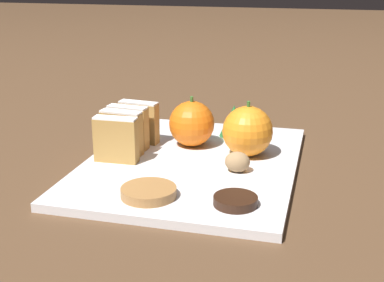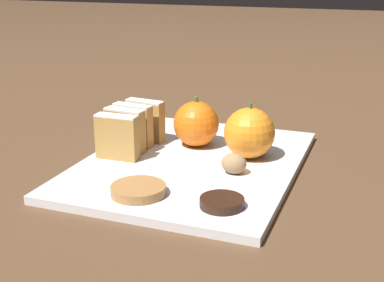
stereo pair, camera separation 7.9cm
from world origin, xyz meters
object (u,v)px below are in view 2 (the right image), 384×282
walnut (234,163)px  chocolate_cookie (222,202)px  orange_near (196,124)px  orange_far (249,133)px

walnut → chocolate_cookie: walnut is taller
orange_near → orange_far: bearing=-13.9°
orange_far → walnut: bearing=-92.0°
walnut → chocolate_cookie: (0.02, -0.11, -0.01)m
orange_near → chocolate_cookie: (0.11, -0.20, -0.03)m
orange_near → chocolate_cookie: orange_near is taller
orange_far → walnut: (-0.00, -0.07, -0.02)m
orange_far → chocolate_cookie: 0.18m
orange_near → orange_far: (0.09, -0.02, 0.00)m
orange_far → chocolate_cookie: bearing=-85.3°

